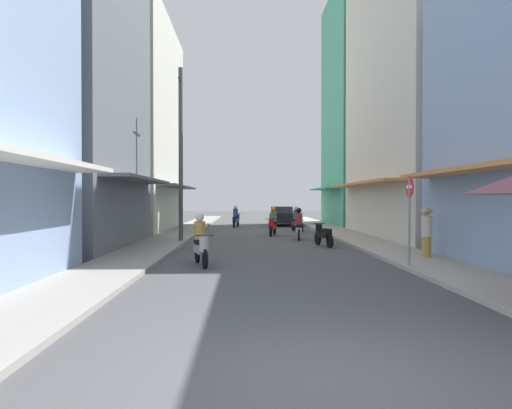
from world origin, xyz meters
TOP-DOWN VIEW (x-y plane):
  - ground_plane at (0.00, 18.48)m, footprint 98.92×98.92m
  - sidewalk_left at (-4.62, 18.48)m, footprint 2.08×52.97m
  - sidewalk_right at (4.62, 18.48)m, footprint 2.08×52.97m
  - building_left_mid at (-8.66, 13.36)m, footprint 7.05×8.42m
  - building_left_far at (-8.66, 23.89)m, footprint 7.05×11.06m
  - building_right_mid at (8.66, 17.93)m, footprint 7.05×11.79m
  - building_right_far at (8.66, 28.77)m, footprint 7.05×8.58m
  - motorbike_black at (2.41, 13.80)m, footprint 0.66×1.78m
  - motorbike_silver at (-2.24, 8.54)m, footprint 0.70×1.76m
  - motorbike_white at (1.76, 16.91)m, footprint 0.55×1.81m
  - motorbike_blue at (-1.54, 26.59)m, footprint 0.62×1.79m
  - motorbike_maroon at (2.29, 22.20)m, footprint 0.68×1.77m
  - motorbike_red at (0.63, 19.32)m, footprint 0.65×1.78m
  - parked_car at (1.93, 28.79)m, footprint 2.14×4.25m
  - pedestrian_midway at (5.01, 9.40)m, footprint 0.44×0.44m
  - utility_pole at (-3.83, 15.46)m, footprint 0.20×1.20m
  - street_sign_no_entry at (3.73, 7.53)m, footprint 0.07×0.60m

SIDE VIEW (x-z plane):
  - ground_plane at x=0.00m, z-range 0.00..0.00m
  - sidewalk_left at x=-4.62m, z-range 0.00..0.12m
  - sidewalk_right at x=4.62m, z-range 0.00..0.12m
  - motorbike_black at x=2.41m, z-range 0.02..0.99m
  - motorbike_silver at x=-2.24m, z-range -0.09..1.49m
  - motorbike_white at x=1.76m, z-range -0.09..1.49m
  - motorbike_blue at x=-1.54m, z-range -0.09..1.49m
  - motorbike_maroon at x=2.29m, z-range -0.09..1.49m
  - motorbike_red at x=0.63m, z-range -0.09..1.49m
  - parked_car at x=1.93m, z-range 0.01..1.46m
  - pedestrian_midway at x=5.01m, z-range 0.11..1.87m
  - street_sign_no_entry at x=3.73m, z-range 0.39..3.04m
  - utility_pole at x=-3.83m, z-range 0.08..8.07m
  - building_left_far at x=-8.66m, z-range -0.01..13.43m
  - building_left_mid at x=-8.66m, z-range -0.01..17.24m
  - building_right_far at x=8.66m, z-range -0.01..17.71m
  - building_right_mid at x=8.66m, z-range -0.01..17.97m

